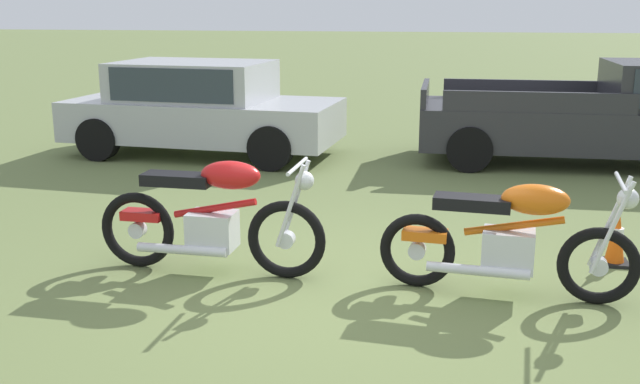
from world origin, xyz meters
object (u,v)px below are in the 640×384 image
at_px(motorcycle_orange, 510,239).
at_px(car_silver, 199,103).
at_px(traffic_cone, 616,237).
at_px(motorcycle_red, 212,218).
at_px(pickup_truck_charcoal, 619,113).

bearing_deg(motorcycle_orange, car_silver, 135.60).
distance_m(car_silver, traffic_cone, 6.79).
distance_m(motorcycle_red, traffic_cone, 3.58).
bearing_deg(traffic_cone, car_silver, 141.29).
relative_size(car_silver, traffic_cone, 7.64).
relative_size(motorcycle_red, pickup_truck_charcoal, 0.40).
relative_size(motorcycle_orange, car_silver, 0.48).
height_order(car_silver, traffic_cone, car_silver).
height_order(motorcycle_orange, car_silver, car_silver).
relative_size(pickup_truck_charcoal, traffic_cone, 9.16).
xyz_separation_m(motorcycle_red, motorcycle_orange, (2.48, -0.11, -0.02)).
distance_m(motorcycle_orange, pickup_truck_charcoal, 5.74).
relative_size(motorcycle_orange, traffic_cone, 3.63).
bearing_deg(pickup_truck_charcoal, motorcycle_orange, -109.63).
xyz_separation_m(motorcycle_red, pickup_truck_charcoal, (4.40, 5.29, 0.26)).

